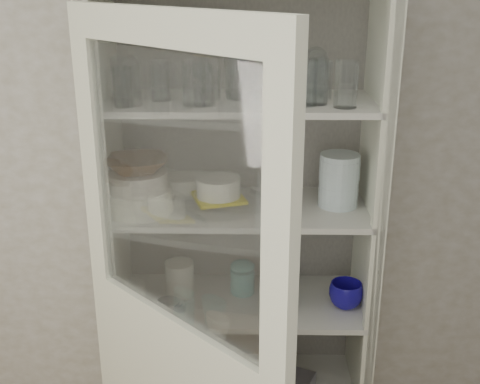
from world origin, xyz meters
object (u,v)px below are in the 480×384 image
at_px(goblet_2, 267,68).
at_px(mug_blue, 346,295).
at_px(plate_stack_front, 139,200).
at_px(yellow_trivet, 219,197).
at_px(terracotta_bowl, 137,164).
at_px(plate_stack_back, 181,183).
at_px(white_ramekin, 219,187).
at_px(glass_platter, 219,201).
at_px(white_canister, 180,278).
at_px(pantry_cabinet, 240,273).
at_px(mug_white, 273,300).
at_px(goblet_0, 131,73).
at_px(cupboard_door, 180,381).
at_px(grey_bowl_stack, 339,180).
at_px(goblet_1, 232,72).
at_px(tin_box, 287,381).
at_px(mug_teal, 277,280).
at_px(cream_bowl, 138,180).
at_px(goblet_3, 316,68).
at_px(cream_dish, 221,377).
at_px(measuring_cups, 168,305).
at_px(teal_jar, 242,279).

height_order(goblet_2, mug_blue, goblet_2).
height_order(plate_stack_front, yellow_trivet, plate_stack_front).
bearing_deg(terracotta_bowl, plate_stack_back, 58.56).
xyz_separation_m(yellow_trivet, white_ramekin, (0.00, 0.00, 0.04)).
distance_m(glass_platter, white_canister, 0.38).
bearing_deg(pantry_cabinet, yellow_trivet, -143.47).
bearing_deg(mug_white, glass_platter, 150.85).
height_order(pantry_cabinet, goblet_2, pantry_cabinet).
xyz_separation_m(pantry_cabinet, white_canister, (-0.24, -0.03, -0.01)).
bearing_deg(pantry_cabinet, goblet_0, 177.08).
distance_m(cupboard_door, grey_bowl_stack, 0.91).
distance_m(goblet_1, terracotta_bowl, 0.49).
bearing_deg(plate_stack_back, pantry_cabinet, -18.06).
bearing_deg(goblet_2, terracotta_bowl, -157.56).
bearing_deg(cupboard_door, plate_stack_back, 139.27).
distance_m(goblet_0, tin_box, 1.39).
relative_size(goblet_1, yellow_trivet, 0.87).
distance_m(white_ramekin, mug_white, 0.48).
xyz_separation_m(goblet_1, mug_teal, (0.18, -0.07, -0.83)).
height_order(cream_bowl, terracotta_bowl, terracotta_bowl).
distance_m(goblet_3, cream_dish, 1.31).
distance_m(grey_bowl_stack, mug_teal, 0.50).
bearing_deg(mug_white, white_canister, 157.25).
bearing_deg(goblet_1, goblet_2, -1.75).
bearing_deg(goblet_3, goblet_1, 176.23).
height_order(goblet_3, terracotta_bowl, goblet_3).
bearing_deg(plate_stack_front, grey_bowl_stack, 5.42).
bearing_deg(mug_blue, goblet_0, 149.25).
bearing_deg(goblet_0, goblet_2, 4.03).
xyz_separation_m(grey_bowl_stack, tin_box, (-0.17, -0.03, -0.87)).
bearing_deg(tin_box, plate_stack_front, -176.43).
bearing_deg(yellow_trivet, mug_blue, -7.13).
height_order(pantry_cabinet, measuring_cups, pantry_cabinet).
xyz_separation_m(plate_stack_back, cream_bowl, (-0.13, -0.21, 0.08)).
relative_size(plate_stack_front, plate_stack_back, 1.26).
xyz_separation_m(white_ramekin, grey_bowl_stack, (0.45, -0.01, 0.03)).
relative_size(mug_teal, cream_dish, 0.43).
xyz_separation_m(goblet_2, mug_white, (0.03, -0.21, -0.84)).
bearing_deg(white_ramekin, cream_dish, -83.17).
bearing_deg(tin_box, measuring_cups, -173.31).
bearing_deg(yellow_trivet, goblet_0, 165.96).
height_order(goblet_1, plate_stack_back, goblet_1).
xyz_separation_m(glass_platter, white_ramekin, (-0.00, 0.00, 0.06)).
bearing_deg(plate_stack_front, cream_bowl, 0.00).
distance_m(yellow_trivet, mug_teal, 0.44).
bearing_deg(measuring_cups, terracotta_bowl, 167.56).
xyz_separation_m(yellow_trivet, cream_dish, (0.00, -0.03, -0.79)).
bearing_deg(plate_stack_front, teal_jar, 17.85).
bearing_deg(yellow_trivet, goblet_1, 67.50).
bearing_deg(glass_platter, plate_stack_back, 138.88).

